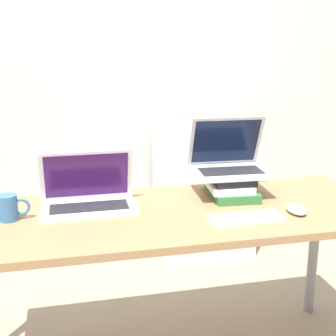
{
  "coord_description": "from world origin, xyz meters",
  "views": [
    {
      "loc": [
        -0.41,
        -1.38,
        1.39
      ],
      "look_at": [
        -0.03,
        0.33,
        0.91
      ],
      "focal_mm": 50.0,
      "sensor_mm": 36.0,
      "label": 1
    }
  ],
  "objects_px": {
    "wireless_keyboard": "(246,218)",
    "book_stack": "(230,185)",
    "mouse": "(296,209)",
    "laptop_on_books": "(228,161)",
    "mug": "(9,208)",
    "laptop_left": "(88,197)",
    "mini_fridge": "(203,187)"
  },
  "relations": [
    {
      "from": "mini_fridge",
      "to": "wireless_keyboard",
      "type": "bearing_deg",
      "value": -99.95
    },
    {
      "from": "laptop_on_books",
      "to": "mouse",
      "type": "relative_size",
      "value": 3.02
    },
    {
      "from": "laptop_on_books",
      "to": "mouse",
      "type": "height_order",
      "value": "laptop_on_books"
    },
    {
      "from": "laptop_on_books",
      "to": "mug",
      "type": "bearing_deg",
      "value": -172.41
    },
    {
      "from": "laptop_left",
      "to": "mini_fridge",
      "type": "distance_m",
      "value": 1.36
    },
    {
      "from": "mouse",
      "to": "mug",
      "type": "xyz_separation_m",
      "value": [
        -1.09,
        0.17,
        0.03
      ]
    },
    {
      "from": "laptop_on_books",
      "to": "laptop_left",
      "type": "bearing_deg",
      "value": -175.52
    },
    {
      "from": "mouse",
      "to": "mug",
      "type": "height_order",
      "value": "mug"
    },
    {
      "from": "laptop_left",
      "to": "wireless_keyboard",
      "type": "bearing_deg",
      "value": -24.62
    },
    {
      "from": "book_stack",
      "to": "mug",
      "type": "distance_m",
      "value": 0.92
    },
    {
      "from": "laptop_left",
      "to": "mouse",
      "type": "height_order",
      "value": "laptop_left"
    },
    {
      "from": "laptop_left",
      "to": "mini_fridge",
      "type": "relative_size",
      "value": 0.44
    },
    {
      "from": "laptop_on_books",
      "to": "mouse",
      "type": "bearing_deg",
      "value": -58.32
    },
    {
      "from": "book_stack",
      "to": "wireless_keyboard",
      "type": "relative_size",
      "value": 0.98
    },
    {
      "from": "laptop_left",
      "to": "mouse",
      "type": "bearing_deg",
      "value": -17.12
    },
    {
      "from": "book_stack",
      "to": "mouse",
      "type": "relative_size",
      "value": 2.51
    },
    {
      "from": "laptop_on_books",
      "to": "mug",
      "type": "relative_size",
      "value": 2.88
    },
    {
      "from": "book_stack",
      "to": "mug",
      "type": "bearing_deg",
      "value": -174.11
    },
    {
      "from": "mug",
      "to": "book_stack",
      "type": "bearing_deg",
      "value": 5.89
    },
    {
      "from": "laptop_left",
      "to": "laptop_on_books",
      "type": "xyz_separation_m",
      "value": [
        0.61,
        0.05,
        0.1
      ]
    },
    {
      "from": "mouse",
      "to": "mini_fridge",
      "type": "distance_m",
      "value": 1.32
    },
    {
      "from": "book_stack",
      "to": "mini_fridge",
      "type": "relative_size",
      "value": 0.33
    },
    {
      "from": "wireless_keyboard",
      "to": "mouse",
      "type": "xyz_separation_m",
      "value": [
        0.22,
        0.02,
        0.01
      ]
    },
    {
      "from": "mini_fridge",
      "to": "laptop_on_books",
      "type": "bearing_deg",
      "value": -101.03
    },
    {
      "from": "book_stack",
      "to": "mouse",
      "type": "xyz_separation_m",
      "value": [
        0.18,
        -0.27,
        -0.03
      ]
    },
    {
      "from": "laptop_left",
      "to": "mouse",
      "type": "relative_size",
      "value": 3.38
    },
    {
      "from": "book_stack",
      "to": "mini_fridge",
      "type": "height_order",
      "value": "mini_fridge"
    },
    {
      "from": "laptop_left",
      "to": "wireless_keyboard",
      "type": "height_order",
      "value": "laptop_left"
    },
    {
      "from": "mug",
      "to": "mini_fridge",
      "type": "xyz_separation_m",
      "value": [
        1.11,
        1.11,
        -0.35
      ]
    },
    {
      "from": "wireless_keyboard",
      "to": "book_stack",
      "type": "bearing_deg",
      "value": 82.98
    },
    {
      "from": "wireless_keyboard",
      "to": "mouse",
      "type": "bearing_deg",
      "value": 5.32
    },
    {
      "from": "mouse",
      "to": "laptop_on_books",
      "type": "bearing_deg",
      "value": 121.68
    }
  ]
}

